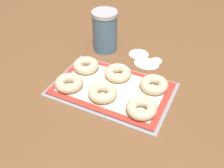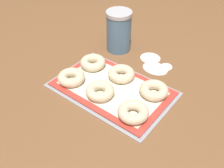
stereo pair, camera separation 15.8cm
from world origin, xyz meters
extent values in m
plane|color=brown|center=(0.00, 0.00, 0.00)|extent=(2.80, 2.80, 0.00)
cube|color=#93969B|center=(0.01, -0.01, 0.00)|extent=(0.45, 0.29, 0.01)
cube|color=red|center=(0.01, -0.01, 0.01)|extent=(0.43, 0.27, 0.00)
cube|color=beige|center=(0.01, -0.01, 0.01)|extent=(0.38, 0.22, 0.00)
torus|color=beige|center=(-0.14, -0.08, 0.03)|extent=(0.11, 0.11, 0.04)
torus|color=beige|center=(0.00, -0.07, 0.03)|extent=(0.11, 0.11, 0.04)
torus|color=beige|center=(0.15, -0.08, 0.03)|extent=(0.11, 0.11, 0.04)
torus|color=beige|center=(-0.14, 0.05, 0.03)|extent=(0.11, 0.11, 0.04)
torus|color=beige|center=(0.00, 0.06, 0.03)|extent=(0.11, 0.11, 0.04)
torus|color=beige|center=(0.15, 0.06, 0.03)|extent=(0.11, 0.11, 0.04)
cylinder|color=slate|center=(-0.15, 0.24, 0.08)|extent=(0.11, 0.11, 0.17)
cylinder|color=#B2B2B7|center=(-0.15, 0.24, 0.18)|extent=(0.11, 0.11, 0.02)
ellipsoid|color=white|center=(0.10, 0.25, 0.00)|extent=(0.05, 0.06, 0.00)
ellipsoid|color=white|center=(0.07, 0.21, 0.00)|extent=(0.11, 0.09, 0.00)
ellipsoid|color=white|center=(0.01, 0.26, 0.00)|extent=(0.09, 0.09, 0.00)
camera|label=1|loc=(0.34, -0.68, 0.66)|focal=42.00mm
camera|label=2|loc=(0.47, -0.60, 0.66)|focal=42.00mm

